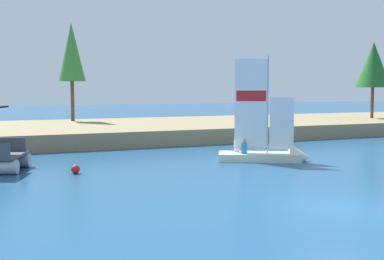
{
  "coord_description": "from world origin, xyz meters",
  "views": [
    {
      "loc": [
        -9.82,
        -11.66,
        3.47
      ],
      "look_at": [
        1.52,
        14.0,
        1.2
      ],
      "focal_mm": 47.71,
      "sensor_mm": 36.0,
      "label": 1
    }
  ],
  "objects": [
    {
      "name": "shoreline_tree_midleft",
      "position": [
        -2.32,
        28.28,
        6.27
      ],
      "size": [
        2.06,
        2.06,
        7.59
      ],
      "color": "brown",
      "rests_on": "shore_bank"
    },
    {
      "name": "shoreline_tree_centre",
      "position": [
        21.92,
        22.0,
        5.51
      ],
      "size": [
        2.94,
        2.94,
        6.48
      ],
      "color": "brown",
      "rests_on": "shore_bank"
    },
    {
      "name": "sailboat",
      "position": [
        3.72,
        9.03,
        0.38
      ],
      "size": [
        4.54,
        3.37,
        5.55
      ],
      "rotation": [
        0.0,
        0.0,
        -0.5
      ],
      "color": "silver",
      "rests_on": "ground"
    },
    {
      "name": "shore_bank",
      "position": [
        0.0,
        23.64,
        0.49
      ],
      "size": [
        80.0,
        14.01,
        0.97
      ],
      "primitive_type": "cube",
      "color": "#897A56",
      "rests_on": "ground"
    },
    {
      "name": "ground_plane",
      "position": [
        0.0,
        0.0,
        0.0
      ],
      "size": [
        200.0,
        200.0,
        0.0
      ],
      "primitive_type": "plane",
      "color": "navy"
    },
    {
      "name": "channel_buoy",
      "position": [
        -5.84,
        9.19,
        0.19
      ],
      "size": [
        0.37,
        0.37,
        0.37
      ],
      "primitive_type": "sphere",
      "color": "red",
      "rests_on": "ground"
    }
  ]
}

